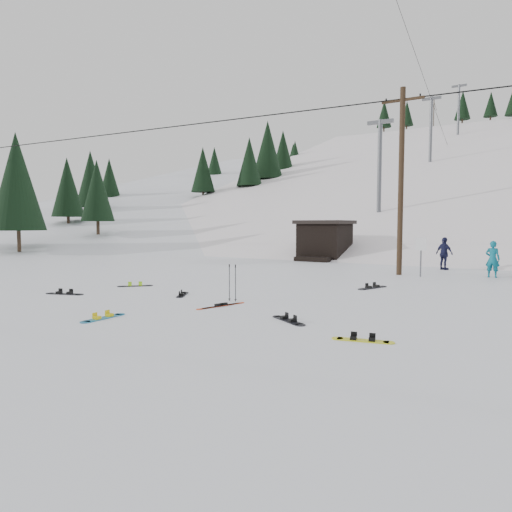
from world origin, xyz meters
The scene contains 22 objects.
ground centered at (0.00, 0.00, 0.00)m, with size 200.00×200.00×0.00m, color white.
ski_slope centered at (0.00, 55.00, -12.00)m, with size 60.00×75.00×45.00m, color white.
ridge_left centered at (-36.00, 48.00, -11.00)m, with size 34.00×85.00×38.00m, color white.
treeline_left centered at (-34.00, 40.00, 0.00)m, with size 20.00×64.00×10.00m, color black, non-canonical shape.
treeline_crest centered at (0.00, 86.00, 0.00)m, with size 50.00×6.00×10.00m, color black, non-canonical shape.
utility_pole centered at (2.00, 14.00, 4.68)m, with size 2.00×0.26×9.00m.
trail_sign centered at (3.10, 13.58, 1.27)m, with size 0.50×0.09×1.85m.
lift_hut centered at (-5.00, 20.94, 1.36)m, with size 3.40×4.10×2.75m.
lift_tower_near centered at (-4.00, 30.00, 7.86)m, with size 2.20×0.36×8.00m.
lift_tower_mid centered at (-4.00, 50.00, 14.36)m, with size 2.20×0.36×8.00m.
lift_tower_far centered at (-4.00, 70.00, 20.86)m, with size 2.20×0.36×8.00m.
hero_snowboard centered at (-1.81, -0.67, 0.03)m, with size 0.30×1.41×0.10m.
hero_skis centered at (-0.25, 2.42, 0.03)m, with size 0.57×1.73×0.09m.
ski_poles centered at (-0.50, 3.38, 0.61)m, with size 0.33×0.09×1.19m.
board_scatter_a centered at (-6.36, 1.37, 0.03)m, with size 1.41×0.66×0.10m.
board_scatter_b centered at (-2.69, 3.45, 0.02)m, with size 0.76×1.14×0.09m.
board_scatter_c centered at (-5.82, 4.18, 0.03)m, with size 1.04×1.07×0.10m.
board_scatter_d centered at (2.46, 1.65, 0.03)m, with size 1.24×0.85×0.10m.
board_scatter_e centered at (4.75, 0.72, 0.02)m, with size 1.29×0.49×0.09m.
board_scatter_f centered at (2.38, 8.70, 0.03)m, with size 0.73×1.54×0.11m.
skier_teal centered at (5.97, 15.18, 0.86)m, with size 0.62×0.41×1.71m, color #0C647A.
skier_navy centered at (3.42, 17.76, 0.89)m, with size 1.04×0.43×1.77m, color #181A3E.
Camera 1 is at (7.90, -8.55, 2.48)m, focal length 32.00 mm.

